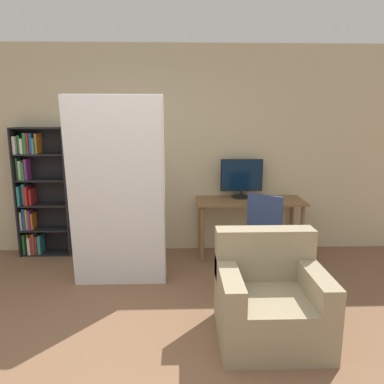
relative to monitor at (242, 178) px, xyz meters
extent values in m
cube|color=#C6B793|center=(-1.28, 0.17, 0.34)|extent=(8.00, 0.06, 2.70)
cube|color=brown|center=(0.09, -0.14, -0.28)|extent=(1.37, 0.55, 0.03)
cylinder|color=brown|center=(-0.53, -0.35, -0.65)|extent=(0.05, 0.05, 0.72)
cylinder|color=brown|center=(0.72, -0.35, -0.65)|extent=(0.05, 0.05, 0.72)
cylinder|color=brown|center=(-0.53, 0.08, -0.65)|extent=(0.05, 0.05, 0.72)
cylinder|color=brown|center=(0.72, 0.08, -0.65)|extent=(0.05, 0.05, 0.72)
cylinder|color=black|center=(0.00, 0.00, -0.25)|extent=(0.25, 0.25, 0.02)
cylinder|color=black|center=(0.00, 0.00, -0.20)|extent=(0.04, 0.04, 0.08)
cube|color=black|center=(0.00, 0.00, 0.03)|extent=(0.55, 0.02, 0.42)
cube|color=#0A1E38|center=(0.00, 0.00, 0.03)|extent=(0.53, 0.03, 0.39)
cylinder|color=#4C4C51|center=(0.00, -1.05, -1.00)|extent=(0.52, 0.52, 0.03)
cylinder|color=#4C4C51|center=(0.00, -1.05, -0.76)|extent=(0.05, 0.05, 0.44)
cube|color=navy|center=(0.00, -1.05, -0.52)|extent=(0.61, 0.61, 0.05)
cube|color=navy|center=(0.12, -0.88, -0.27)|extent=(0.35, 0.26, 0.45)
cube|color=black|center=(-2.89, 0.00, -0.18)|extent=(0.02, 0.27, 1.66)
cube|color=black|center=(-2.25, 0.00, -0.18)|extent=(0.02, 0.27, 1.66)
cube|color=black|center=(-2.57, 0.13, -0.18)|extent=(0.66, 0.02, 1.66)
cube|color=black|center=(-2.57, 0.00, -1.00)|extent=(0.62, 0.24, 0.02)
cube|color=black|center=(-2.57, 0.00, -0.67)|extent=(0.62, 0.24, 0.02)
cube|color=black|center=(-2.57, 0.00, -0.34)|extent=(0.62, 0.24, 0.02)
cube|color=black|center=(-2.57, 0.00, -0.02)|extent=(0.62, 0.24, 0.02)
cube|color=black|center=(-2.57, 0.00, 0.31)|extent=(0.62, 0.24, 0.02)
cube|color=black|center=(-2.57, 0.00, 0.64)|extent=(0.62, 0.24, 0.02)
cube|color=#287A38|center=(-2.86, 0.00, -0.86)|extent=(0.03, 0.16, 0.26)
cube|color=gold|center=(-2.82, 0.04, -0.87)|extent=(0.03, 0.15, 0.25)
cube|color=silver|center=(-2.78, -0.02, -0.89)|extent=(0.03, 0.18, 0.22)
cube|color=red|center=(-2.74, -0.02, -0.86)|extent=(0.02, 0.17, 0.27)
cube|color=brown|center=(-2.72, -0.01, -0.86)|extent=(0.02, 0.18, 0.28)
cube|color=red|center=(-2.69, 0.01, -0.88)|extent=(0.02, 0.20, 0.24)
cube|color=teal|center=(-2.65, 0.00, -0.87)|extent=(0.03, 0.20, 0.24)
cube|color=silver|center=(-2.86, 0.00, -0.54)|extent=(0.02, 0.19, 0.24)
cube|color=#1E4C9E|center=(-2.83, 0.00, -0.52)|extent=(0.03, 0.17, 0.28)
cube|color=gold|center=(-2.79, 0.03, -0.53)|extent=(0.03, 0.19, 0.27)
cube|color=#7A2D84|center=(-2.76, -0.01, -0.54)|extent=(0.03, 0.15, 0.26)
cube|color=orange|center=(-2.73, 0.02, -0.56)|extent=(0.02, 0.18, 0.21)
cube|color=teal|center=(-2.86, -0.02, -0.21)|extent=(0.03, 0.18, 0.25)
cube|color=teal|center=(-2.81, 0.03, -0.20)|extent=(0.04, 0.17, 0.27)
cube|color=red|center=(-2.76, -0.02, -0.21)|extent=(0.04, 0.17, 0.25)
cube|color=red|center=(-2.72, 0.02, -0.23)|extent=(0.03, 0.20, 0.21)
cube|color=#287A38|center=(-2.86, 0.03, 0.13)|extent=(0.02, 0.17, 0.28)
cube|color=silver|center=(-2.82, 0.01, 0.11)|extent=(0.04, 0.18, 0.24)
cube|color=#287A38|center=(-2.78, -0.02, 0.11)|extent=(0.04, 0.17, 0.23)
cube|color=#7A2D84|center=(-2.74, -0.02, 0.13)|extent=(0.03, 0.16, 0.27)
cube|color=silver|center=(-2.85, -0.02, 0.43)|extent=(0.03, 0.16, 0.22)
cube|color=#287A38|center=(-2.82, 0.03, 0.44)|extent=(0.03, 0.14, 0.23)
cube|color=silver|center=(-2.77, 0.01, 0.42)|extent=(0.04, 0.19, 0.19)
cube|color=#287A38|center=(-2.72, 0.00, 0.45)|extent=(0.04, 0.20, 0.26)
cube|color=red|center=(-2.68, -0.02, 0.45)|extent=(0.02, 0.16, 0.26)
cube|color=#1E4C9E|center=(-2.65, -0.02, 0.45)|extent=(0.03, 0.15, 0.26)
cube|color=teal|center=(-2.62, -0.02, 0.42)|extent=(0.02, 0.16, 0.20)
cube|color=orange|center=(-2.59, 0.03, 0.45)|extent=(0.02, 0.19, 0.25)
cube|color=silver|center=(-1.46, -0.96, 0.00)|extent=(0.98, 0.31, 2.02)
cube|color=beige|center=(-0.97, -0.96, 0.00)|extent=(0.01, 0.31, 1.98)
cube|color=gray|center=(-0.07, -2.02, -0.81)|extent=(0.85, 0.80, 0.40)
cube|color=gray|center=(-0.07, -1.72, -0.39)|extent=(0.85, 0.20, 0.45)
cube|color=gray|center=(-0.41, -2.02, -0.51)|extent=(0.16, 0.80, 0.20)
cube|color=gray|center=(0.28, -2.02, -0.51)|extent=(0.16, 0.80, 0.20)
camera|label=1|loc=(-0.80, -4.79, 0.79)|focal=35.00mm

